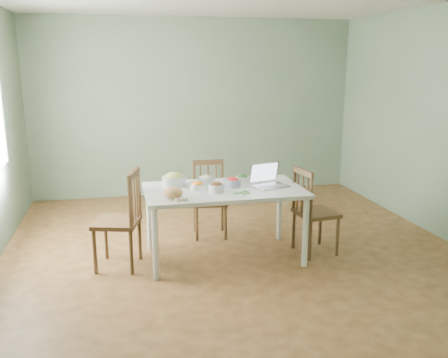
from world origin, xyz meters
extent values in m
cube|color=#482B11|center=(0.00, 0.00, 0.00)|extent=(5.00, 5.00, 0.00)
cube|color=gray|center=(0.00, 2.50, 1.35)|extent=(5.00, 0.00, 2.70)
cube|color=gray|center=(0.00, -2.50, 1.35)|extent=(5.00, 0.00, 2.70)
cube|color=gray|center=(2.50, 0.00, 1.35)|extent=(0.00, 5.00, 2.70)
ellipsoid|color=tan|center=(-0.71, -0.46, 0.82)|extent=(0.23, 0.23, 0.12)
cube|color=#F4EABF|center=(-0.65, -0.57, 0.78)|extent=(0.12, 0.05, 0.03)
cylinder|color=tan|center=(0.20, 0.16, 0.77)|extent=(0.25, 0.25, 0.02)
camera|label=1|loc=(-1.19, -4.84, 2.03)|focal=38.20mm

